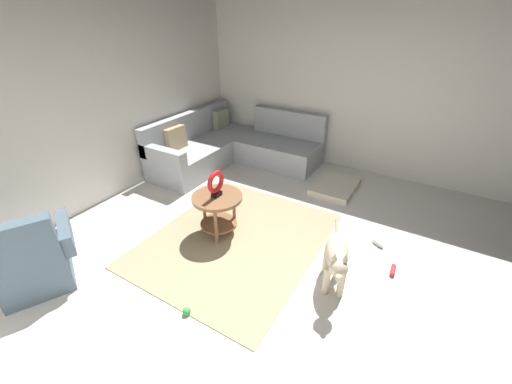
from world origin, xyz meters
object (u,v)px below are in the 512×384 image
sectional_couch (232,148)px  armchair (31,262)px  side_table (217,205)px  dog_bed_mat (335,187)px  dog_toy_rope (393,270)px  dog (336,257)px  torus_sculpture (216,183)px  dog_toy_ball (187,311)px  dog_toy_bone (378,243)px

sectional_couch → armchair: 3.48m
side_table → dog_bed_mat: 2.06m
dog_bed_mat → dog_toy_rope: bearing=-141.9°
sectional_couch → dog: bearing=-127.2°
armchair → side_table: 1.93m
armchair → torus_sculpture: 1.97m
dog → dog_toy_rope: 0.80m
side_table → dog_toy_ball: 1.30m
sectional_couch → dog_toy_rope: (-1.44, -3.07, -0.26)m
armchair → dog_toy_ball: size_ratio=13.39×
dog_toy_rope → dog_toy_bone: 0.45m
dog_toy_ball → dog_toy_bone: 2.31m
armchair → dog_toy_rope: armchair is taller
dog_toy_bone → torus_sculpture: bearing=113.7°
dog → dog_toy_bone: bearing=-125.8°
torus_sculpture → dog_bed_mat: torus_sculpture is taller
torus_sculpture → dog_toy_bone: 2.05m
dog_bed_mat → dog_toy_bone: size_ratio=4.44×
armchair → dog_bed_mat: bearing=-1.7°
dog → dog_toy_rope: (0.51, -0.50, -0.35)m
side_table → dog: dog is taller
dog → dog_bed_mat: bearing=-91.7°
torus_sculpture → armchair: bearing=148.1°
dog → sectional_couch: bearing=-56.9°
side_table → dog_toy_bone: 1.97m
armchair → torus_sculpture: size_ratio=3.02×
dog_toy_bone → dog: bearing=163.9°
torus_sculpture → dog_toy_rope: (0.40, -2.00, -0.69)m
side_table → torus_sculpture: bearing=-82.9°
sectional_couch → torus_sculpture: size_ratio=6.90×
sectional_couch → dog_toy_bone: size_ratio=12.50×
dog_toy_bone → dog_toy_ball: bearing=146.2°
dog_bed_mat → dog_toy_bone: dog_bed_mat is taller
armchair → dog_toy_ball: 1.60m
sectional_couch → torus_sculpture: sectional_couch is taller
dog_toy_ball → dog_toy_rope: dog_toy_ball is taller
side_table → armchair: bearing=148.1°
sectional_couch → dog: size_ratio=2.76×
dog_bed_mat → side_table: bearing=154.4°
torus_sculpture → dog: (-0.12, -1.51, -0.33)m
dog_bed_mat → dog: size_ratio=0.98×
dog_toy_ball → dog_toy_rope: 2.17m
sectional_couch → dog_toy_ball: (-2.98, -1.54, -0.25)m
dog_bed_mat → dog_toy_rope: dog_bed_mat is taller
torus_sculpture → dog: size_ratio=0.40×
armchair → dog_toy_rope: 3.66m
torus_sculpture → dog_toy_ball: 1.41m
armchair → dog_toy_bone: 3.70m
side_table → dog_toy_rope: (0.40, -2.00, -0.39)m
sectional_couch → side_table: bearing=-149.9°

